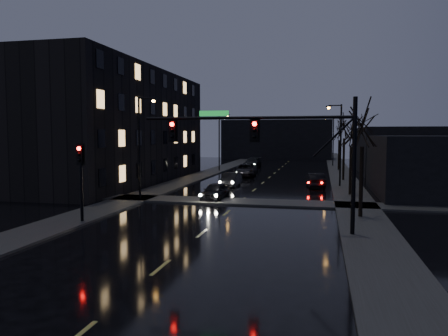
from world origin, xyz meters
The scene contains 23 objects.
ground centered at (0.00, 0.00, 0.00)m, with size 160.00×160.00×0.00m, color black.
sidewalk_left centered at (-8.50, 35.00, 0.06)m, with size 3.00×140.00×0.12m, color #2D2D2B.
sidewalk_right centered at (8.50, 35.00, 0.06)m, with size 3.00×140.00×0.12m, color #2D2D2B.
sidewalk_cross centered at (0.00, 18.50, 0.06)m, with size 40.00×3.00×0.12m, color #2D2D2B.
apartment_block centered at (-16.50, 30.00, 6.00)m, with size 12.00×30.00×12.00m, color black.
commercial_right_near centered at (15.50, 26.00, 2.50)m, with size 10.00×14.00×5.00m, color black.
commercial_right_far centered at (17.00, 48.00, 3.00)m, with size 12.00×18.00×6.00m, color black.
far_block centered at (-3.00, 78.00, 4.00)m, with size 22.00×10.00×8.00m, color black.
signal_mast centered at (3.85, 9.00, 4.87)m, with size 11.11×0.41×7.00m.
signal_pole_left centered at (-7.50, 8.99, 3.01)m, with size 0.35×0.41×4.53m.
tree_near centered at (8.40, 14.00, 6.22)m, with size 3.52×3.52×8.08m.
tree_mid_a centered at (8.40, 24.00, 5.83)m, with size 3.30×3.30×7.58m.
tree_mid_b centered at (8.40, 36.00, 6.61)m, with size 3.74×3.74×8.59m.
tree_far centered at (8.40, 50.00, 6.06)m, with size 3.43×3.43×7.88m.
streetlight_l_near centered at (-7.58, 18.00, 4.77)m, with size 1.53×0.28×8.00m.
streetlight_l_far centered at (-7.58, 45.00, 4.77)m, with size 1.53×0.28×8.00m.
streetlight_r_mid centered at (7.58, 30.00, 4.77)m, with size 1.53×0.28×8.00m.
streetlight_r_far centered at (7.58, 58.00, 4.77)m, with size 1.53×0.28×8.00m.
oncoming_car_a centered at (-2.08, 19.38, 0.67)m, with size 1.58×3.94×1.34m, color black.
oncoming_car_b centered at (-2.65, 28.20, 0.67)m, with size 1.42×4.07×1.34m, color black.
oncoming_car_c centered at (-3.03, 38.52, 0.75)m, with size 2.50×5.41×1.50m, color black.
oncoming_car_d centered at (-4.34, 52.82, 0.76)m, with size 2.12×5.21×1.51m, color black.
lead_car centered at (5.48, 29.16, 0.71)m, with size 1.50×4.29×1.41m, color black.
Camera 1 is at (6.01, -13.61, 5.16)m, focal length 35.00 mm.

